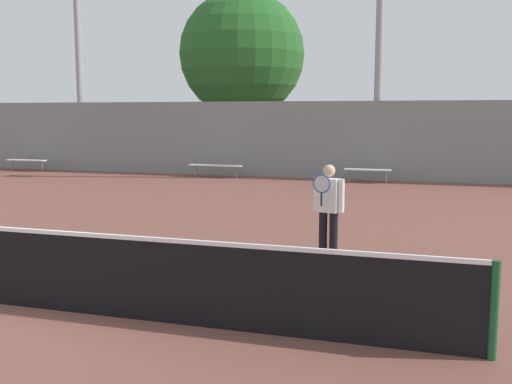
# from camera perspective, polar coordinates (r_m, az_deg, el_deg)

# --- Properties ---
(ground_plane) EXTENTS (100.00, 100.00, 0.00)m
(ground_plane) POSITION_cam_1_polar(r_m,az_deg,el_deg) (8.35, -21.27, -10.11)
(ground_plane) COLOR brown
(tennis_net) EXTENTS (11.30, 0.09, 1.02)m
(tennis_net) POSITION_cam_1_polar(r_m,az_deg,el_deg) (8.21, -21.45, -6.65)
(tennis_net) COLOR #195128
(tennis_net) RESTS_ON ground_plane
(tennis_player) EXTENTS (0.53, 0.46, 1.61)m
(tennis_player) POSITION_cam_1_polar(r_m,az_deg,el_deg) (10.03, 6.91, -1.41)
(tennis_player) COLOR black
(tennis_player) RESTS_ON ground_plane
(bench_courtside_near) EXTENTS (2.10, 0.40, 0.48)m
(bench_courtside_near) POSITION_cam_1_polar(r_m,az_deg,el_deg) (22.88, -3.84, 2.49)
(bench_courtside_near) COLOR white
(bench_courtside_near) RESTS_ON ground_plane
(bench_adjacent_court) EXTENTS (1.63, 0.40, 0.48)m
(bench_adjacent_court) POSITION_cam_1_polar(r_m,az_deg,el_deg) (21.50, 10.58, 2.04)
(bench_adjacent_court) COLOR white
(bench_adjacent_court) RESTS_ON ground_plane
(bench_by_gate) EXTENTS (1.85, 0.40, 0.48)m
(bench_by_gate) POSITION_cam_1_polar(r_m,az_deg,el_deg) (27.15, -20.97, 2.80)
(bench_by_gate) COLOR white
(bench_by_gate) RESTS_ON ground_plane
(light_pole_near_left) EXTENTS (0.90, 0.60, 8.92)m
(light_pole_near_left) POSITION_cam_1_polar(r_m,az_deg,el_deg) (27.07, -16.57, 13.02)
(light_pole_near_left) COLOR #939399
(light_pole_near_left) RESTS_ON ground_plane
(light_pole_far_right) EXTENTS (0.90, 0.60, 10.28)m
(light_pole_far_right) POSITION_cam_1_polar(r_m,az_deg,el_deg) (22.88, 11.71, 15.97)
(light_pole_far_right) COLOR #939399
(light_pole_far_right) RESTS_ON ground_plane
(back_fence) EXTENTS (33.29, 0.06, 2.88)m
(back_fence) POSITION_cam_1_polar(r_m,az_deg,el_deg) (22.69, 4.41, 4.98)
(back_fence) COLOR gray
(back_fence) RESTS_ON ground_plane
(tree_green_broad) EXTENTS (5.57, 5.57, 7.83)m
(tree_green_broad) POSITION_cam_1_polar(r_m,az_deg,el_deg) (27.32, -1.35, 12.97)
(tree_green_broad) COLOR brown
(tree_green_broad) RESTS_ON ground_plane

